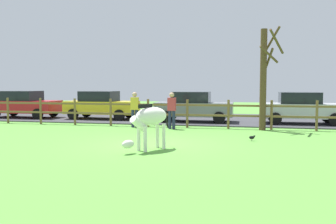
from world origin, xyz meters
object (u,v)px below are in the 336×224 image
(bare_tree, at_px, (264,76))
(crow_on_grass, at_px, (252,137))
(parked_car_silver, at_px, (302,108))
(parked_car_yellow, at_px, (101,105))
(zebra, at_px, (149,120))
(parked_car_red, at_px, (24,104))
(visitor_right_of_tree, at_px, (172,109))
(parked_car_grey, at_px, (194,106))
(visitor_left_of_tree, at_px, (135,108))

(bare_tree, xyz_separation_m, crow_on_grass, (-0.48, -3.30, -2.23))
(bare_tree, distance_m, parked_car_silver, 3.63)
(parked_car_yellow, bearing_deg, parked_car_silver, -1.69)
(crow_on_grass, bearing_deg, zebra, -139.82)
(zebra, bearing_deg, parked_car_silver, 57.62)
(bare_tree, xyz_separation_m, parked_car_red, (-13.52, 2.75, -1.52))
(parked_car_silver, height_order, parked_car_red, same)
(bare_tree, xyz_separation_m, zebra, (-3.53, -5.88, -1.43))
(bare_tree, xyz_separation_m, visitor_right_of_tree, (-4.00, -0.43, -1.45))
(crow_on_grass, height_order, visitor_right_of_tree, visitor_right_of_tree)
(parked_car_yellow, height_order, parked_car_grey, same)
(visitor_right_of_tree, bearing_deg, parked_car_grey, 80.14)
(visitor_left_of_tree, bearing_deg, bare_tree, 2.05)
(parked_car_yellow, bearing_deg, parked_car_grey, -4.62)
(bare_tree, relative_size, parked_car_silver, 1.12)
(parked_car_red, height_order, visitor_right_of_tree, visitor_right_of_tree)
(crow_on_grass, relative_size, parked_car_silver, 0.05)
(parked_car_red, relative_size, visitor_right_of_tree, 2.44)
(parked_car_silver, distance_m, parked_car_red, 15.42)
(zebra, height_order, crow_on_grass, zebra)
(zebra, height_order, visitor_right_of_tree, visitor_right_of_tree)
(parked_car_silver, bearing_deg, visitor_right_of_tree, -152.13)
(zebra, xyz_separation_m, visitor_left_of_tree, (-2.27, 5.67, -0.02))
(visitor_left_of_tree, bearing_deg, parked_car_yellow, 133.01)
(crow_on_grass, xyz_separation_m, visitor_left_of_tree, (-5.33, 3.09, 0.78))
(bare_tree, height_order, crow_on_grass, bare_tree)
(visitor_left_of_tree, xyz_separation_m, visitor_right_of_tree, (1.80, -0.22, 0.00))
(crow_on_grass, bearing_deg, bare_tree, 81.74)
(parked_car_red, relative_size, visitor_left_of_tree, 2.44)
(parked_car_red, bearing_deg, crow_on_grass, -24.89)
(parked_car_yellow, distance_m, visitor_left_of_tree, 4.40)
(zebra, distance_m, parked_car_yellow, 10.34)
(parked_car_grey, height_order, visitor_right_of_tree, visitor_right_of_tree)
(zebra, relative_size, visitor_left_of_tree, 1.06)
(zebra, bearing_deg, bare_tree, 58.99)
(bare_tree, distance_m, visitor_left_of_tree, 5.99)
(bare_tree, bearing_deg, zebra, -121.01)
(bare_tree, height_order, zebra, bare_tree)
(bare_tree, height_order, parked_car_silver, bare_tree)
(parked_car_red, xyz_separation_m, visitor_left_of_tree, (7.71, -2.96, 0.06))
(bare_tree, xyz_separation_m, parked_car_grey, (-3.48, 2.58, -1.52))
(parked_car_silver, height_order, parked_car_grey, same)
(crow_on_grass, bearing_deg, parked_car_silver, 68.33)
(crow_on_grass, distance_m, visitor_left_of_tree, 6.21)
(crow_on_grass, distance_m, parked_car_yellow, 10.48)
(parked_car_red, bearing_deg, visitor_right_of_tree, -18.46)
(visitor_left_of_tree, bearing_deg, crow_on_grass, -30.14)
(parked_car_red, xyz_separation_m, parked_car_grey, (10.04, -0.17, 0.00))
(parked_car_silver, distance_m, parked_car_yellow, 10.72)
(parked_car_silver, height_order, parked_car_yellow, same)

